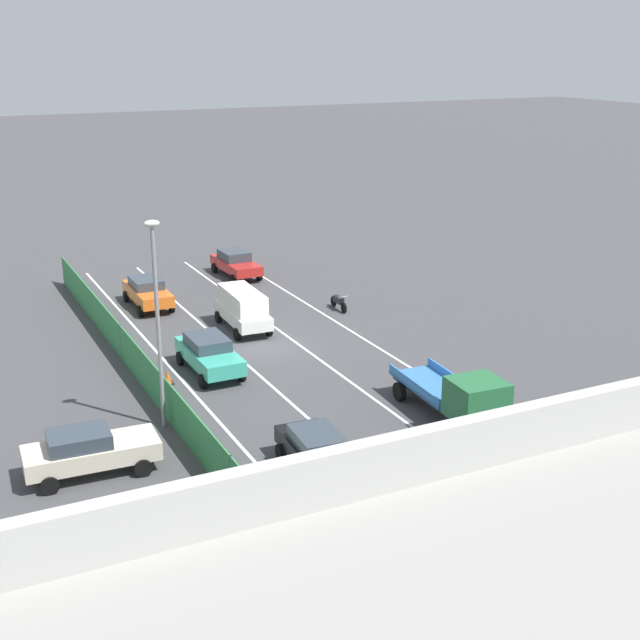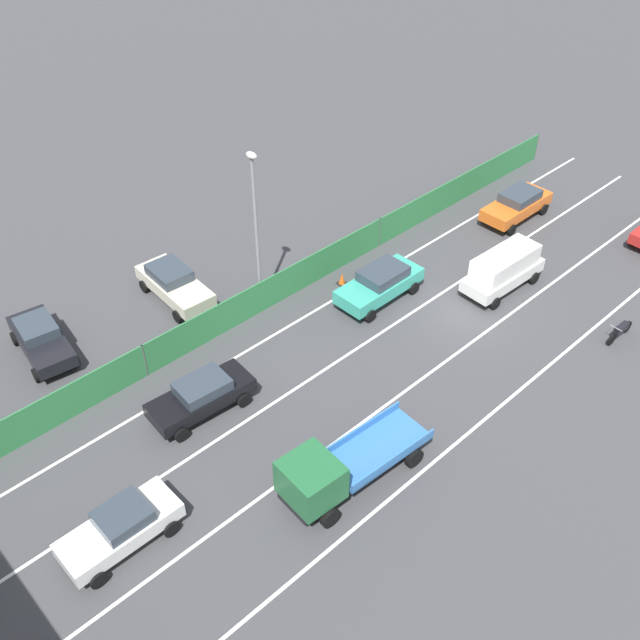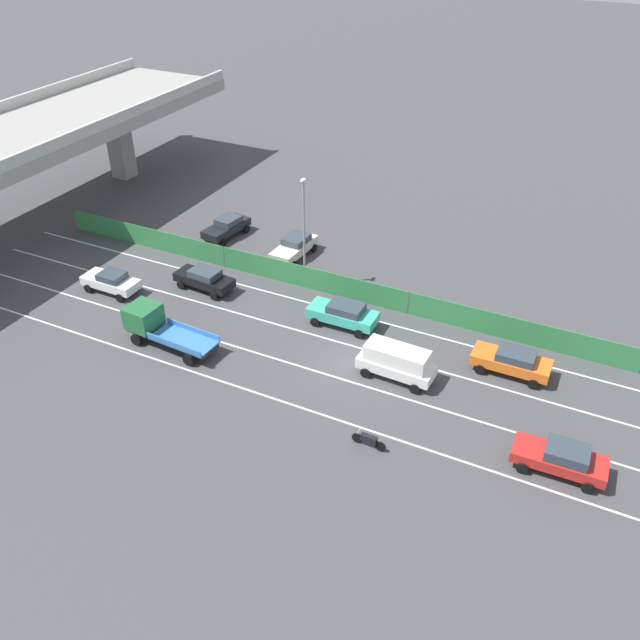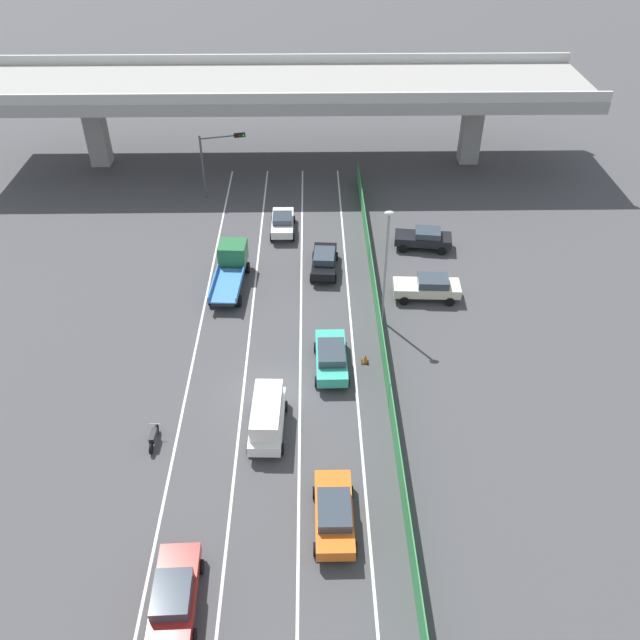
# 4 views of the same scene
# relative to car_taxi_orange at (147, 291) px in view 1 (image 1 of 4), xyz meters

# --- Properties ---
(ground_plane) EXTENTS (300.00, 300.00, 0.00)m
(ground_plane) POSITION_rel_car_taxi_orange_xyz_m (-3.38, 8.94, -0.92)
(ground_plane) COLOR #424244
(lane_line_left_edge) EXTENTS (0.14, 48.70, 0.01)m
(lane_line_left_edge) POSITION_rel_car_taxi_orange_xyz_m (-8.42, 15.29, -0.92)
(lane_line_left_edge) COLOR silver
(lane_line_left_edge) RESTS_ON ground
(lane_line_mid_left) EXTENTS (0.14, 48.70, 0.01)m
(lane_line_mid_left) POSITION_rel_car_taxi_orange_xyz_m (-5.06, 15.29, -0.92)
(lane_line_mid_left) COLOR silver
(lane_line_mid_left) RESTS_ON ground
(lane_line_mid_right) EXTENTS (0.14, 48.70, 0.01)m
(lane_line_mid_right) POSITION_rel_car_taxi_orange_xyz_m (-1.70, 15.29, -0.92)
(lane_line_mid_right) COLOR silver
(lane_line_mid_right) RESTS_ON ground
(lane_line_right_edge) EXTENTS (0.14, 48.70, 0.01)m
(lane_line_right_edge) POSITION_rel_car_taxi_orange_xyz_m (1.66, 15.29, -0.92)
(lane_line_right_edge) COLOR silver
(lane_line_right_edge) RESTS_ON ground
(green_fence) EXTENTS (0.10, 44.80, 1.75)m
(green_fence) POSITION_rel_car_taxi_orange_xyz_m (3.42, 15.29, -0.05)
(green_fence) COLOR #338447
(green_fence) RESTS_ON ground
(car_taxi_orange) EXTENTS (2.01, 4.67, 1.65)m
(car_taxi_orange) POSITION_rel_car_taxi_orange_xyz_m (0.00, 0.00, 0.00)
(car_taxi_orange) COLOR orange
(car_taxi_orange) RESTS_ON ground
(car_sedan_white) EXTENTS (1.95, 4.26, 1.58)m
(car_sedan_white) POSITION_rel_car_taxi_orange_xyz_m (-3.25, 28.02, -0.05)
(car_sedan_white) COLOR white
(car_sedan_white) RESTS_ON ground
(car_van_white) EXTENTS (2.08, 4.70, 2.13)m
(car_van_white) POSITION_rel_car_taxi_orange_xyz_m (-3.44, 6.13, 0.29)
(car_van_white) COLOR silver
(car_van_white) RESTS_ON ground
(car_sedan_red) EXTENTS (2.14, 4.70, 1.66)m
(car_sedan_red) POSITION_rel_car_taxi_orange_xyz_m (-6.90, -4.01, -0.01)
(car_sedan_red) COLOR red
(car_sedan_red) RESTS_ON ground
(car_sedan_black) EXTENTS (2.19, 4.55, 1.59)m
(car_sedan_black) POSITION_rel_car_taxi_orange_xyz_m (0.01, 22.21, -0.03)
(car_sedan_black) COLOR black
(car_sedan_black) RESTS_ON ground
(car_taxi_teal) EXTENTS (2.09, 4.70, 1.69)m
(car_taxi_teal) POSITION_rel_car_taxi_orange_xyz_m (0.20, 11.25, 0.02)
(car_taxi_teal) COLOR teal
(car_taxi_teal) RESTS_ON ground
(flatbed_truck_blue) EXTENTS (2.55, 6.37, 2.36)m
(flatbed_truck_blue) POSITION_rel_car_taxi_orange_xyz_m (-6.76, 21.19, 0.31)
(flatbed_truck_blue) COLOR black
(flatbed_truck_blue) RESTS_ON ground
(motorcycle) EXTENTS (0.60, 1.95, 0.93)m
(motorcycle) POSITION_rel_car_taxi_orange_xyz_m (-9.56, 5.33, -0.46)
(motorcycle) COLOR black
(motorcycle) RESTS_ON ground
(parked_sedan_cream) EXTENTS (4.72, 2.22, 1.67)m
(parked_sedan_cream) POSITION_rel_car_taxi_orange_xyz_m (7.18, 18.63, 0.00)
(parked_sedan_cream) COLOR beige
(parked_sedan_cream) RESTS_ON ground
(parked_sedan_dark) EXTENTS (4.58, 2.46, 1.60)m
(parked_sedan_dark) POSITION_rel_car_taxi_orange_xyz_m (7.86, 25.35, -0.03)
(parked_sedan_dark) COLOR black
(parked_sedan_dark) RESTS_ON ground
(street_lamp) EXTENTS (0.60, 0.36, 8.30)m
(street_lamp) POSITION_rel_car_taxi_orange_xyz_m (3.74, 15.96, 4.02)
(street_lamp) COLOR gray
(street_lamp) RESTS_ON ground
(traffic_cone) EXTENTS (0.47, 0.47, 0.65)m
(traffic_cone) POSITION_rel_car_taxi_orange_xyz_m (2.33, 11.76, -0.62)
(traffic_cone) COLOR orange
(traffic_cone) RESTS_ON ground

